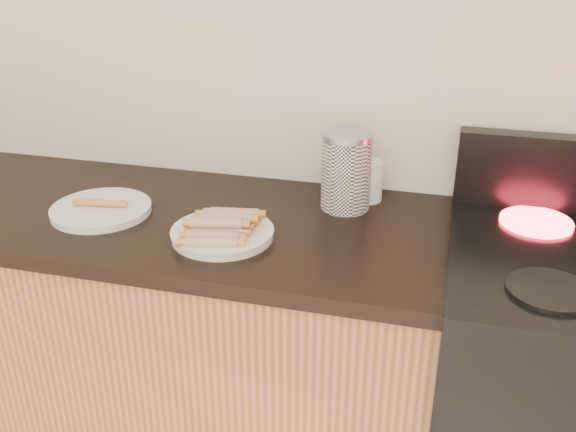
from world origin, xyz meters
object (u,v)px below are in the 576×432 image
(main_plate, at_px, (223,235))
(side_plate, at_px, (101,210))
(canister, at_px, (346,171))
(mug, at_px, (367,181))

(main_plate, distance_m, side_plate, 0.37)
(canister, relative_size, mug, 1.91)
(main_plate, bearing_deg, canister, 44.81)
(canister, bearing_deg, mug, 55.76)
(main_plate, xyz_separation_m, canister, (0.26, 0.26, 0.10))
(mug, bearing_deg, main_plate, -133.16)
(main_plate, bearing_deg, side_plate, 171.28)
(side_plate, bearing_deg, main_plate, -8.72)
(main_plate, relative_size, canister, 1.18)
(main_plate, xyz_separation_m, side_plate, (-0.36, 0.06, 0.00))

